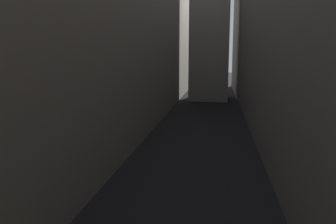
{
  "coord_description": "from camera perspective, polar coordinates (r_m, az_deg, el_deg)",
  "views": [
    {
      "loc": [
        1.81,
        10.61,
        8.46
      ],
      "look_at": [
        0.0,
        22.48,
        6.39
      ],
      "focal_mm": 35.21,
      "sensor_mm": 36.0,
      "label": 1
    }
  ],
  "objects": [
    {
      "name": "building_block_left",
      "position": [
        42.11,
        -11.78,
        14.58
      ],
      "size": [
        14.21,
        108.0,
        24.28
      ],
      "primitive_type": "cube",
      "color": "gray",
      "rests_on": "ground"
    },
    {
      "name": "ground_plane",
      "position": [
        38.38,
        5.75,
        -3.02
      ],
      "size": [
        264.0,
        264.0,
        0.0
      ],
      "primitive_type": "plane",
      "color": "black"
    },
    {
      "name": "building_block_right",
      "position": [
        41.18,
        25.47,
        14.07
      ],
      "size": [
        15.37,
        108.0,
        24.42
      ],
      "primitive_type": "cube",
      "color": "slate",
      "rests_on": "ground"
    }
  ]
}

